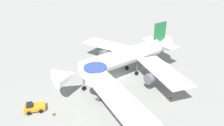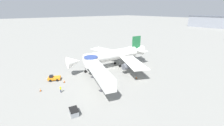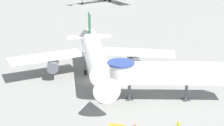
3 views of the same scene
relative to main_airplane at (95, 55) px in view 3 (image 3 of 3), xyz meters
The scene contains 6 objects.
ground_plane 4.45m from the main_airplane, 111.50° to the right, with size 800.00×800.00×0.00m, color gray.
main_airplane is the anchor object (origin of this frame).
jet_bridge 13.98m from the main_airplane, 57.63° to the right, with size 18.38×8.27×6.08m.
traffic_cone_starboard_wing 12.59m from the main_airplane, ahead, with size 0.42×0.42×0.69m.
traffic_cone_near_nose 19.00m from the main_airplane, 86.77° to the right, with size 0.47×0.47×0.78m.
ground_crew_marshaller 22.33m from the main_airplane, 74.85° to the right, with size 0.39×0.31×1.79m.
Camera 3 is at (-11.06, -50.65, 20.94)m, focal length 50.00 mm.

